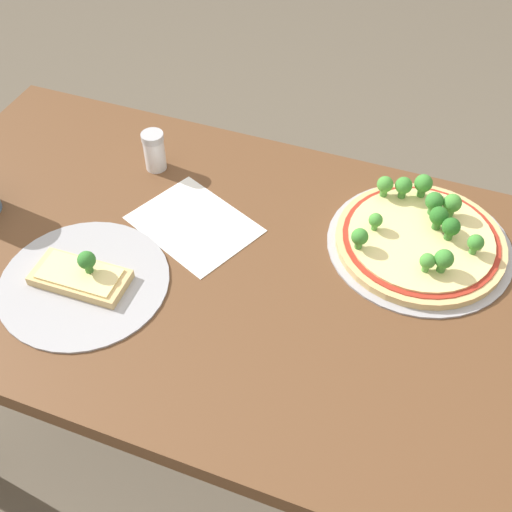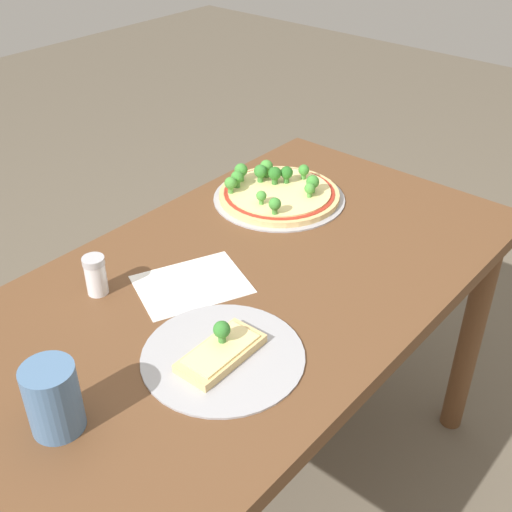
{
  "view_description": "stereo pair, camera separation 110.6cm",
  "coord_description": "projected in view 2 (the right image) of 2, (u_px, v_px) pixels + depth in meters",
  "views": [
    {
      "loc": [
        0.31,
        -0.67,
        1.52
      ],
      "look_at": [
        0.05,
        0.02,
        0.72
      ],
      "focal_mm": 45.0,
      "sensor_mm": 36.0,
      "label": 1
    },
    {
      "loc": [
        -0.8,
        -0.7,
        1.46
      ],
      "look_at": [
        0.05,
        0.02,
        0.72
      ],
      "focal_mm": 45.0,
      "sensor_mm": 36.0,
      "label": 2
    }
  ],
  "objects": [
    {
      "name": "ground_plane",
      "position": [
        249.0,
        493.0,
        1.69
      ],
      "size": [
        8.0,
        8.0,
        0.0
      ],
      "primitive_type": "plane",
      "color": "brown"
    },
    {
      "name": "dining_table",
      "position": [
        247.0,
        315.0,
        1.36
      ],
      "size": [
        1.26,
        0.71,
        0.7
      ],
      "color": "brown",
      "rests_on": "ground_plane"
    },
    {
      "name": "pizza_tray_whole",
      "position": [
        278.0,
        192.0,
        1.57
      ],
      "size": [
        0.32,
        0.32,
        0.07
      ],
      "color": "#A3A3A8",
      "rests_on": "dining_table"
    },
    {
      "name": "pizza_tray_slice",
      "position": [
        222.0,
        353.0,
        1.1
      ],
      "size": [
        0.28,
        0.28,
        0.07
      ],
      "color": "#A3A3A8",
      "rests_on": "dining_table"
    },
    {
      "name": "drinking_cup",
      "position": [
        53.0,
        399.0,
        0.95
      ],
      "size": [
        0.08,
        0.08,
        0.12
      ],
      "primitive_type": "cylinder",
      "color": "#4C7099",
      "rests_on": "dining_table"
    },
    {
      "name": "condiment_shaker",
      "position": [
        96.0,
        275.0,
        1.24
      ],
      "size": [
        0.04,
        0.04,
        0.08
      ],
      "color": "silver",
      "rests_on": "dining_table"
    },
    {
      "name": "paper_menu",
      "position": [
        192.0,
        284.0,
        1.28
      ],
      "size": [
        0.26,
        0.23,
        0.0
      ],
      "primitive_type": "cube",
      "rotation": [
        0.0,
        0.0,
        -0.42
      ],
      "color": "white",
      "rests_on": "dining_table"
    }
  ]
}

